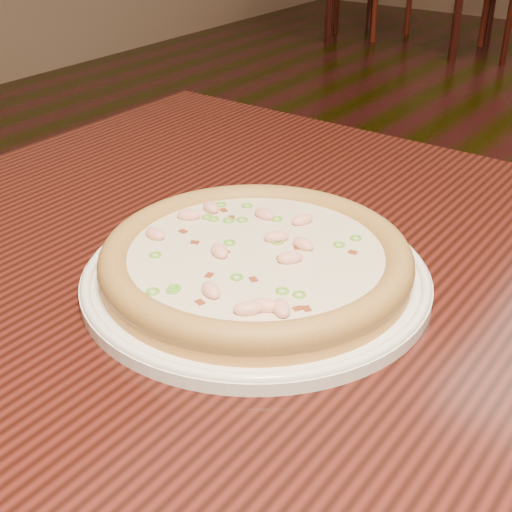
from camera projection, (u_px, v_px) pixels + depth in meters
The scene contains 3 objects.
hero_table at pixel (385, 386), 0.70m from camera, with size 1.20×0.80×0.75m.
plate at pixel (256, 276), 0.67m from camera, with size 0.33×0.33×0.02m.
pizza at pixel (256, 259), 0.66m from camera, with size 0.29×0.29×0.03m.
Camera 1 is at (-0.01, -1.35, 1.10)m, focal length 50.00 mm.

